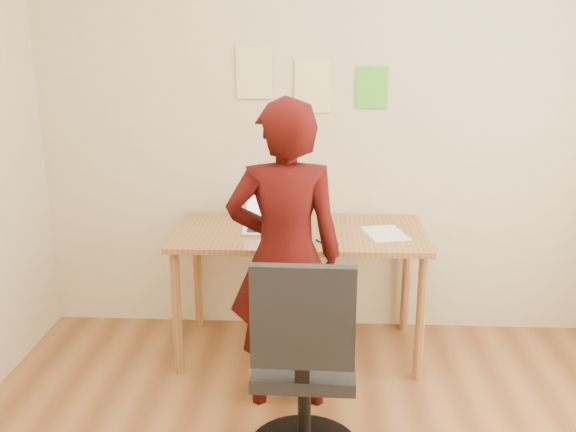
# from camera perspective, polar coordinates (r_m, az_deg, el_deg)

# --- Properties ---
(room) EXTENTS (3.58, 3.58, 2.78)m
(room) POSITION_cam_1_polar(r_m,az_deg,el_deg) (2.10, 4.34, 3.15)
(room) COLOR brown
(room) RESTS_ON ground
(desk) EXTENTS (1.40, 0.70, 0.74)m
(desk) POSITION_cam_1_polar(r_m,az_deg,el_deg) (3.63, 1.04, -2.62)
(desk) COLOR #9E6736
(desk) RESTS_ON ground
(laptop) EXTENTS (0.32, 0.29, 0.22)m
(laptop) POSITION_cam_1_polar(r_m,az_deg,el_deg) (3.63, -1.61, -0.35)
(laptop) COLOR silver
(laptop) RESTS_ON desk
(paper_sheet) EXTENTS (0.27, 0.33, 0.00)m
(paper_sheet) POSITION_cam_1_polar(r_m,az_deg,el_deg) (3.59, 8.63, -1.52)
(paper_sheet) COLOR white
(paper_sheet) RESTS_ON desk
(phone) EXTENTS (0.12, 0.14, 0.01)m
(phone) POSITION_cam_1_polar(r_m,az_deg,el_deg) (3.40, 3.48, -2.33)
(phone) COLOR black
(phone) RESTS_ON desk
(wall_note_left) EXTENTS (0.21, 0.00, 0.30)m
(wall_note_left) POSITION_cam_1_polar(r_m,az_deg,el_deg) (3.81, -3.01, 12.61)
(wall_note_left) COLOR #E9DB8B
(wall_note_left) RESTS_ON room
(wall_note_mid) EXTENTS (0.21, 0.00, 0.30)m
(wall_note_mid) POSITION_cam_1_polar(r_m,az_deg,el_deg) (3.80, 2.21, 11.40)
(wall_note_mid) COLOR #E9DB8B
(wall_note_mid) RESTS_ON room
(wall_note_right) EXTENTS (0.18, 0.00, 0.24)m
(wall_note_right) POSITION_cam_1_polar(r_m,az_deg,el_deg) (3.81, 7.46, 11.25)
(wall_note_right) COLOR #4FC52C
(wall_note_right) RESTS_ON room
(office_chair) EXTENTS (0.51, 0.51, 0.97)m
(office_chair) POSITION_cam_1_polar(r_m,az_deg,el_deg) (2.78, 1.42, -14.17)
(office_chair) COLOR black
(office_chair) RESTS_ON ground
(person) EXTENTS (0.59, 0.42, 1.54)m
(person) POSITION_cam_1_polar(r_m,az_deg,el_deg) (3.10, -0.28, -3.65)
(person) COLOR #360907
(person) RESTS_ON ground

